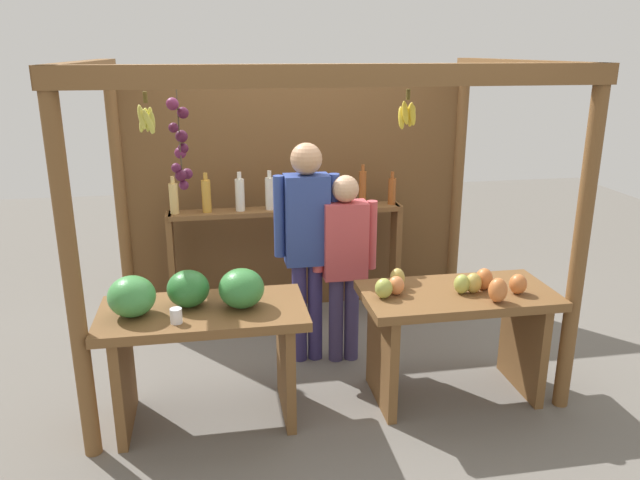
{
  "coord_description": "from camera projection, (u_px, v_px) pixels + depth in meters",
  "views": [
    {
      "loc": [
        -0.73,
        -4.31,
        2.3
      ],
      "look_at": [
        0.0,
        -0.2,
        1.0
      ],
      "focal_mm": 34.52,
      "sensor_mm": 36.0,
      "label": 1
    }
  ],
  "objects": [
    {
      "name": "ground_plane",
      "position": [
        316.0,
        354.0,
        4.86
      ],
      "size": [
        12.0,
        12.0,
        0.0
      ],
      "primitive_type": "plane",
      "color": "slate",
      "rests_on": "ground"
    },
    {
      "name": "market_stall",
      "position": [
        305.0,
        179.0,
        4.89
      ],
      "size": [
        3.15,
        2.1,
        2.23
      ],
      "color": "brown",
      "rests_on": "ground"
    },
    {
      "name": "fruit_counter_left",
      "position": [
        199.0,
        324.0,
        3.81
      ],
      "size": [
        1.27,
        0.64,
        1.02
      ],
      "color": "brown",
      "rests_on": "ground"
    },
    {
      "name": "fruit_counter_right",
      "position": [
        456.0,
        318.0,
        4.12
      ],
      "size": [
        1.27,
        0.64,
        0.93
      ],
      "color": "brown",
      "rests_on": "ground"
    },
    {
      "name": "bottle_shelf_unit",
      "position": [
        285.0,
        228.0,
        5.29
      ],
      "size": [
        2.02,
        0.22,
        1.36
      ],
      "color": "brown",
      "rests_on": "ground"
    },
    {
      "name": "vendor_man",
      "position": [
        307.0,
        234.0,
        4.49
      ],
      "size": [
        0.48,
        0.23,
        1.68
      ],
      "rotation": [
        0.0,
        0.0,
        -0.13
      ],
      "color": "navy",
      "rests_on": "ground"
    },
    {
      "name": "vendor_woman",
      "position": [
        345.0,
        254.0,
        4.53
      ],
      "size": [
        0.48,
        0.2,
        1.45
      ],
      "rotation": [
        0.0,
        0.0,
        0.15
      ],
      "color": "#3F3662",
      "rests_on": "ground"
    }
  ]
}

